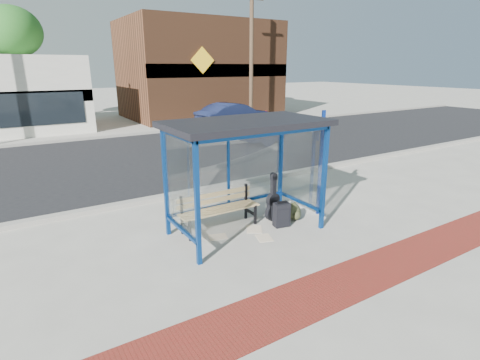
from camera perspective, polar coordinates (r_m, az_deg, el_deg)
ground at (r=8.27m, az=0.94°, el=-7.75°), size 120.00×120.00×0.00m
brick_paver_strip at (r=6.51m, az=13.94°, el=-15.63°), size 60.00×1.00×0.01m
curb_near at (r=10.63m, az=-7.57°, el=-1.84°), size 60.00×0.25×0.12m
street_asphalt at (r=15.28m, az=-15.59°, el=3.24°), size 60.00×10.00×0.00m
curb_far at (r=20.12m, az=-19.86°, el=6.22°), size 60.00×0.25×0.12m
far_sidewalk at (r=21.97m, az=-20.96°, el=6.79°), size 60.00×4.00×0.01m
bus_shelter at (r=7.70m, az=0.72°, el=6.58°), size 3.30×1.80×2.42m
storefront_brown at (r=27.59m, az=-6.20°, el=16.32°), size 10.00×7.08×6.40m
tree_mid at (r=28.40m, az=-31.48°, el=18.64°), size 3.60×3.60×7.03m
tree_right at (r=32.87m, az=-1.67°, el=20.42°), size 3.60×3.60×7.03m
utility_pole_east at (r=23.67m, az=1.74°, el=18.51°), size 1.60×0.24×8.00m
bench at (r=8.25m, az=-3.34°, el=-4.20°), size 1.82×0.45×0.86m
guitar_bag at (r=8.69m, az=5.03°, el=-3.72°), size 0.41×0.15×1.09m
suitcase at (r=8.44m, az=6.36°, el=-5.29°), size 0.38×0.28×0.60m
backpack at (r=8.87m, az=8.28°, el=-4.83°), size 0.36×0.33×0.41m
sign_post at (r=8.98m, az=12.29°, el=3.38°), size 0.16×0.30×2.51m
newspaper_a at (r=8.00m, az=-3.37°, el=-8.65°), size 0.45×0.39×0.01m
newspaper_b at (r=7.96m, az=3.70°, el=-8.79°), size 0.40×0.46×0.01m
newspaper_c at (r=8.35m, az=2.18°, el=-7.49°), size 0.51×0.54×0.01m
parked_car at (r=21.58m, az=-0.89°, el=9.73°), size 4.71×2.16×1.50m
fire_hydrant at (r=24.74m, az=3.94°, el=9.77°), size 0.32×0.21×0.70m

